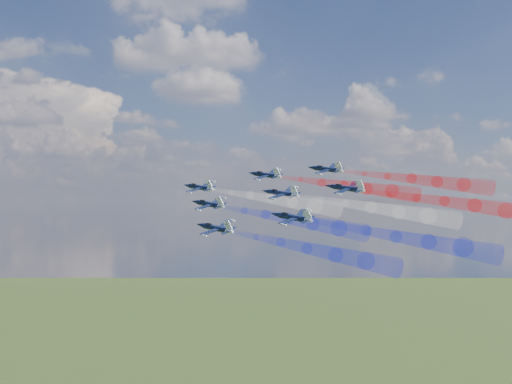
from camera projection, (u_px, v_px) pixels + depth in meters
name	position (u px, v px, depth m)	size (l,w,h in m)	color
jet_lead	(199.00, 187.00, 150.39)	(8.51, 10.64, 2.84)	black
trail_lead	(271.00, 199.00, 135.91)	(3.55, 35.64, 3.55)	white
jet_inner_left	(209.00, 204.00, 137.61)	(8.51, 10.64, 2.84)	black
trail_inner_left	(288.00, 219.00, 123.13)	(3.55, 35.64, 3.55)	#1823CE
jet_inner_right	(266.00, 175.00, 151.09)	(8.51, 10.64, 2.84)	black
trail_inner_right	(344.00, 185.00, 136.61)	(3.55, 35.64, 3.55)	red
jet_outer_left	(216.00, 228.00, 122.98)	(8.51, 10.64, 2.84)	black
trail_outer_left	(307.00, 248.00, 108.50)	(3.55, 35.64, 3.55)	#1823CE
jet_center_third	(281.00, 193.00, 135.31)	(8.51, 10.64, 2.84)	black
trail_center_third	(371.00, 207.00, 120.83)	(3.55, 35.64, 3.55)	white
jet_outer_right	(326.00, 169.00, 149.82)	(8.51, 10.64, 2.84)	black
trail_outer_right	(411.00, 179.00, 135.34)	(3.55, 35.64, 3.55)	red
jet_rear_left	(293.00, 217.00, 121.09)	(8.51, 10.64, 2.84)	black
trail_rear_left	(396.00, 236.00, 106.60)	(3.55, 35.64, 3.55)	#1823CE
jet_rear_right	(346.00, 188.00, 134.41)	(8.51, 10.64, 2.84)	black
trail_rear_right	(444.00, 201.00, 119.93)	(3.55, 35.64, 3.55)	red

